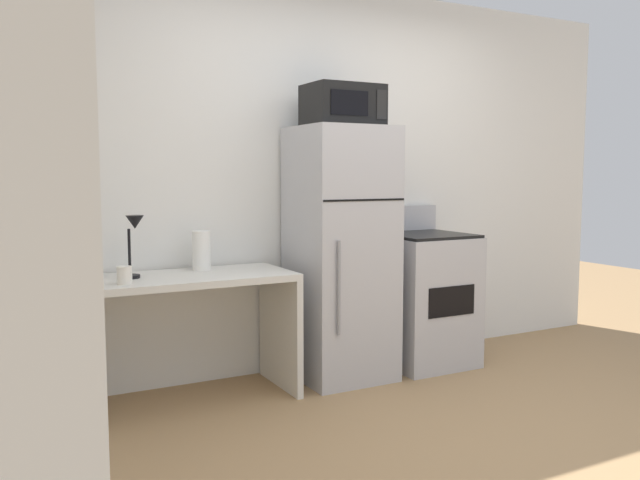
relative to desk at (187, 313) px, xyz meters
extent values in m
plane|color=#9E7A51|center=(1.13, -1.34, -0.53)|extent=(12.00, 12.00, 0.00)
cube|color=white|center=(1.13, 0.36, 0.77)|extent=(5.00, 0.10, 2.60)
cube|color=silver|center=(0.00, 0.00, 0.20)|extent=(1.22, 0.58, 0.04)
cube|color=silver|center=(-0.59, 0.00, -0.17)|extent=(0.04, 0.58, 0.71)
cube|color=silver|center=(0.59, 0.00, -0.17)|extent=(0.04, 0.58, 0.71)
cylinder|color=black|center=(-0.31, 0.04, 0.23)|extent=(0.11, 0.11, 0.02)
cylinder|color=black|center=(-0.31, 0.04, 0.37)|extent=(0.02, 0.02, 0.26)
cone|color=black|center=(-0.28, 0.02, 0.54)|extent=(0.10, 0.10, 0.08)
cylinder|color=white|center=(-0.38, -0.15, 0.27)|extent=(0.08, 0.08, 0.09)
cylinder|color=white|center=(0.14, 0.14, 0.34)|extent=(0.11, 0.11, 0.24)
cube|color=#B7B7BC|center=(1.02, 0.00, 0.29)|extent=(0.58, 0.58, 1.63)
cube|color=black|center=(1.02, -0.30, 0.65)|extent=(0.57, 0.00, 0.01)
cylinder|color=gray|center=(0.84, -0.31, 0.12)|extent=(0.02, 0.02, 0.57)
cube|color=black|center=(1.02, -0.02, 1.23)|extent=(0.46, 0.34, 0.26)
cube|color=black|center=(0.97, -0.20, 1.23)|extent=(0.26, 0.01, 0.15)
cube|color=black|center=(1.20, -0.20, 1.23)|extent=(0.07, 0.01, 0.18)
cube|color=#B7B7BC|center=(1.69, -0.01, -0.08)|extent=(0.59, 0.60, 0.90)
cube|color=black|center=(1.69, -0.01, 0.38)|extent=(0.57, 0.58, 0.02)
cube|color=#B7B7BC|center=(1.69, 0.27, 0.48)|extent=(0.59, 0.04, 0.18)
cube|color=black|center=(1.69, -0.32, -0.03)|extent=(0.38, 0.01, 0.20)
camera|label=1|loc=(-1.08, -3.69, 0.81)|focal=36.98mm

